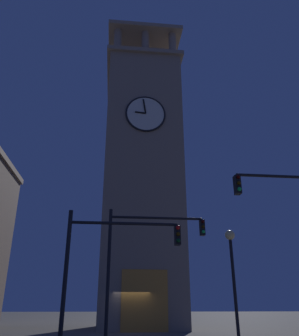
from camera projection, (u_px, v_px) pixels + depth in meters
ground_plane at (130, 332)px, 23.09m from camera, size 200.00×200.00×0.00m
clocktower at (141, 182)px, 31.24m from camera, size 6.98×9.42×29.19m
traffic_signal_near at (142, 249)px, 15.94m from camera, size 4.61×0.41×5.90m
traffic_signal_far at (109, 254)px, 12.85m from camera, size 4.33×0.41×5.03m
street_lamp at (232, 262)px, 15.15m from camera, size 0.44×0.44×4.81m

